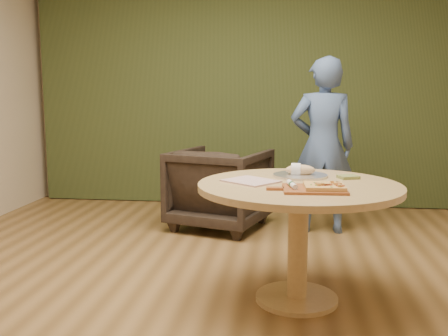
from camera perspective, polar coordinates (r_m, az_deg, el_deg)
room_shell at (r=2.95m, az=-2.86°, el=10.60°), size 5.04×6.04×2.84m
curtain at (r=5.82m, az=2.17°, el=9.58°), size 4.80×0.14×2.78m
pedestal_table at (r=3.10m, az=8.53°, el=-4.31°), size 1.24×1.24×0.75m
pizza_paddle at (r=2.86m, az=10.05°, el=-2.39°), size 0.45×0.30×0.01m
flatbread_pizza at (r=2.86m, az=11.42°, el=-2.04°), size 0.23×0.23×0.04m
cutlery_roll at (r=2.86m, az=7.77°, el=-1.87°), size 0.06×0.20×0.03m
newspaper at (r=3.09m, az=3.07°, el=-1.50°), size 0.39×0.38×0.01m
serving_tray at (r=3.32m, az=8.70°, el=-0.84°), size 0.36×0.36×0.02m
bread_roll at (r=3.32m, az=8.56°, el=-0.22°), size 0.19×0.09×0.09m
green_packet at (r=3.30m, az=14.01°, el=-1.01°), size 0.15×0.14×0.02m
armchair at (r=4.81m, az=-0.45°, el=-1.85°), size 1.02×0.98×0.85m
person_standing at (r=4.70m, az=11.19°, el=2.48°), size 0.61×0.42×1.62m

